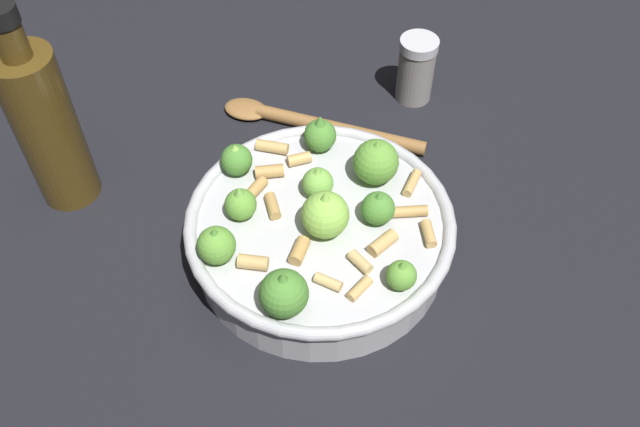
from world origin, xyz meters
TOP-DOWN VIEW (x-y plane):
  - ground_plane at (0.00, 0.00)m, footprint 2.40×2.40m
  - cooking_pan at (-0.00, -0.00)m, footprint 0.26×0.26m
  - pepper_shaker at (-0.06, 0.25)m, footprint 0.04×0.04m
  - olive_oil_bottle at (-0.26, -0.10)m, footprint 0.06×0.06m
  - wooden_spoon at (-0.12, 0.13)m, footprint 0.24×0.10m

SIDE VIEW (x-z plane):
  - ground_plane at x=0.00m, z-range 0.00..0.00m
  - wooden_spoon at x=-0.12m, z-range 0.00..0.02m
  - cooking_pan at x=0.00m, z-range -0.02..0.09m
  - pepper_shaker at x=-0.06m, z-range 0.00..0.08m
  - olive_oil_bottle at x=-0.26m, z-range -0.02..0.21m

